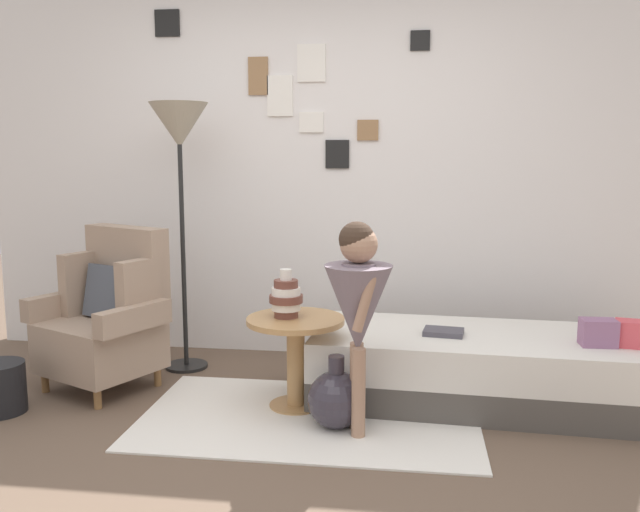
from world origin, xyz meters
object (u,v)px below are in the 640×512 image
at_px(armchair, 109,316).
at_px(demijohn_near, 336,399).
at_px(daybed, 481,368).
at_px(person_child, 358,301).
at_px(side_table, 296,344).
at_px(vase_striped, 286,298).
at_px(book_on_daybed, 443,332).
at_px(floor_lamp, 179,139).

bearing_deg(armchair, demijohn_near, -17.26).
height_order(armchair, daybed, armchair).
distance_m(daybed, person_child, 0.99).
bearing_deg(demijohn_near, armchair, 162.74).
relative_size(side_table, demijohn_near, 1.41).
bearing_deg(vase_striped, armchair, 170.32).
distance_m(armchair, demijohn_near, 1.54).
distance_m(vase_striped, demijohn_near, 0.62).
bearing_deg(demijohn_near, person_child, -28.87).
bearing_deg(vase_striped, person_child, -36.91).
height_order(vase_striped, book_on_daybed, vase_striped).
bearing_deg(book_on_daybed, floor_lamp, 166.03).
relative_size(armchair, daybed, 0.50).
distance_m(armchair, side_table, 1.21).
xyz_separation_m(side_table, book_on_daybed, (0.82, 0.19, 0.05)).
xyz_separation_m(side_table, person_child, (0.37, -0.31, 0.32)).
height_order(armchair, demijohn_near, armchair).
bearing_deg(floor_lamp, book_on_daybed, -13.97).
bearing_deg(daybed, side_table, -167.52).
bearing_deg(armchair, floor_lamp, 50.13).
relative_size(person_child, book_on_daybed, 4.95).
xyz_separation_m(vase_striped, person_child, (0.42, -0.32, 0.06)).
xyz_separation_m(daybed, side_table, (-1.04, -0.23, 0.17)).
bearing_deg(book_on_daybed, person_child, -131.57).
bearing_deg(side_table, floor_lamp, 144.48).
bearing_deg(side_table, armchair, 170.46).
bearing_deg(demijohn_near, floor_lamp, 142.27).
distance_m(vase_striped, book_on_daybed, 0.91).
bearing_deg(book_on_daybed, vase_striped, -167.98).
bearing_deg(daybed, book_on_daybed, -170.21).
bearing_deg(demijohn_near, side_table, 135.80).
xyz_separation_m(daybed, vase_striped, (-1.09, -0.22, 0.43)).
relative_size(floor_lamp, person_child, 1.59).
height_order(vase_striped, floor_lamp, floor_lamp).
height_order(daybed, demijohn_near, daybed).
distance_m(floor_lamp, book_on_daybed, 2.03).
bearing_deg(book_on_daybed, demijohn_near, -141.86).
relative_size(side_table, floor_lamp, 0.31).
height_order(daybed, book_on_daybed, book_on_daybed).
xyz_separation_m(floor_lamp, book_on_daybed, (1.66, -0.41, -1.09)).
bearing_deg(armchair, person_child, -18.18).
bearing_deg(floor_lamp, armchair, -129.87).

